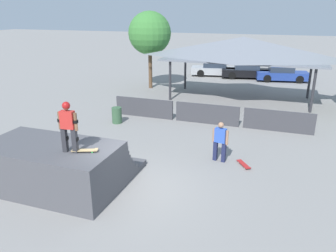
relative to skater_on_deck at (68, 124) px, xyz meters
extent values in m
plane|color=gray|center=(1.51, 1.01, -2.48)|extent=(160.00, 160.00, 0.00)
cube|color=#4C4C51|center=(-0.97, 0.99, -2.38)|extent=(4.44, 3.89, 0.20)
cube|color=#4C4C51|center=(-0.97, 0.61, -2.19)|extent=(4.44, 3.14, 0.20)
cube|color=#4C4C51|center=(-0.97, 0.47, -1.99)|extent=(4.44, 2.86, 0.20)
cube|color=#4C4C51|center=(-0.97, 0.38, -1.80)|extent=(4.44, 2.67, 0.20)
cube|color=#4C4C51|center=(-0.97, 0.31, -1.60)|extent=(4.44, 2.54, 0.20)
cube|color=#4C4C51|center=(-0.97, 0.26, -1.41)|extent=(4.44, 2.44, 0.20)
cube|color=#4C4C51|center=(-0.97, 0.23, -1.21)|extent=(4.44, 2.38, 0.20)
cube|color=#4C4C51|center=(-0.97, 0.21, -1.02)|extent=(4.44, 2.34, 0.20)
cylinder|color=silver|center=(-0.97, 1.37, -0.95)|extent=(4.35, 0.07, 0.07)
cube|color=#2D2D33|center=(0.17, 0.02, -0.53)|extent=(0.16, 0.16, 0.77)
cube|color=black|center=(0.16, 0.04, -0.49)|extent=(0.19, 0.15, 0.11)
cube|color=#2D2D33|center=(-0.17, -0.02, -0.53)|extent=(0.16, 0.16, 0.77)
cube|color=black|center=(-0.17, 0.01, -0.49)|extent=(0.19, 0.15, 0.11)
cube|color=red|center=(0.00, 0.00, 0.12)|extent=(0.44, 0.25, 0.55)
cylinder|color=brown|center=(0.26, 0.03, 0.08)|extent=(0.11, 0.11, 0.55)
cylinder|color=black|center=(0.26, 0.03, 0.09)|extent=(0.17, 0.17, 0.08)
cylinder|color=brown|center=(-0.26, -0.03, 0.08)|extent=(0.11, 0.11, 0.55)
cylinder|color=black|center=(-0.26, -0.03, 0.09)|extent=(0.17, 0.17, 0.08)
sphere|color=brown|center=(0.00, 0.00, 0.53)|extent=(0.21, 0.21, 0.21)
sphere|color=#B21919|center=(0.00, 0.00, 0.56)|extent=(0.24, 0.24, 0.24)
cylinder|color=green|center=(0.60, 0.29, -0.89)|extent=(0.06, 0.05, 0.05)
cylinder|color=green|center=(0.65, 0.16, -0.89)|extent=(0.06, 0.05, 0.05)
cylinder|color=green|center=(0.15, 0.11, -0.89)|extent=(0.06, 0.05, 0.05)
cylinder|color=green|center=(0.20, -0.02, -0.89)|extent=(0.06, 0.05, 0.05)
cube|color=tan|center=(0.40, 0.13, -0.86)|extent=(0.80, 0.48, 0.02)
cube|color=tan|center=(0.74, 0.27, -0.84)|extent=(0.16, 0.22, 0.02)
cube|color=#1E2347|center=(3.70, 4.19, -2.08)|extent=(0.18, 0.18, 0.80)
cube|color=#1E2347|center=(4.04, 4.13, -2.08)|extent=(0.18, 0.18, 0.80)
cube|color=blue|center=(3.87, 4.16, -1.39)|extent=(0.47, 0.29, 0.57)
cylinder|color=#A87A5B|center=(3.60, 4.21, -1.44)|extent=(0.12, 0.12, 0.57)
cylinder|color=#A87A5B|center=(4.14, 4.11, -1.44)|extent=(0.12, 0.12, 0.57)
sphere|color=#A87A5B|center=(3.87, 4.16, -0.96)|extent=(0.22, 0.22, 0.22)
cylinder|color=silver|center=(5.05, 3.88, -2.45)|extent=(0.05, 0.06, 0.05)
cylinder|color=silver|center=(4.93, 3.80, -2.45)|extent=(0.05, 0.06, 0.05)
cylinder|color=silver|center=(4.76, 4.30, -2.45)|extent=(0.05, 0.06, 0.05)
cylinder|color=silver|center=(4.64, 4.23, -2.45)|extent=(0.05, 0.06, 0.05)
cube|color=#B22323|center=(4.84, 4.05, -2.42)|extent=(0.63, 0.79, 0.02)
cube|color=#B22323|center=(5.06, 3.74, -2.40)|extent=(0.22, 0.19, 0.02)
cube|color=#3D3D42|center=(-1.24, 8.51, -1.96)|extent=(3.38, 0.12, 1.05)
cube|color=#3D3D42|center=(2.36, 8.51, -1.96)|extent=(3.38, 0.12, 1.05)
cube|color=#3D3D42|center=(5.96, 8.51, -1.96)|extent=(3.38, 0.12, 1.05)
cylinder|color=#2D2D33|center=(-1.07, 12.49, -1.18)|extent=(0.16, 0.16, 2.60)
cylinder|color=#2D2D33|center=(7.67, 12.49, -1.18)|extent=(0.16, 0.16, 2.60)
cylinder|color=#2D2D33|center=(-1.07, 16.02, -1.18)|extent=(0.16, 0.16, 2.60)
cylinder|color=#2D2D33|center=(7.67, 16.02, -1.18)|extent=(0.16, 0.16, 2.60)
cube|color=slate|center=(3.30, 14.26, 0.17)|extent=(10.28, 4.15, 0.10)
pyramid|color=slate|center=(3.30, 14.26, 0.92)|extent=(10.08, 4.07, 1.41)
cylinder|color=brown|center=(-3.68, 15.45, -0.99)|extent=(0.28, 0.28, 2.98)
sphere|color=#3D7F38|center=(-3.68, 15.45, 1.63)|extent=(3.15, 3.15, 3.15)
cylinder|color=#385B3D|center=(-2.17, 7.02, -2.06)|extent=(0.52, 0.52, 0.85)
cube|color=#A8AAAF|center=(0.09, 22.09, -2.00)|extent=(4.65, 2.41, 0.62)
cube|color=#283342|center=(-0.02, 22.06, -1.46)|extent=(2.26, 1.72, 0.46)
cube|color=#A8AAAF|center=(-0.02, 22.06, -1.23)|extent=(2.17, 1.67, 0.04)
cylinder|color=black|center=(1.28, 23.06, -2.16)|extent=(0.67, 0.31, 0.64)
cylinder|color=black|center=(1.55, 21.60, -2.16)|extent=(0.67, 0.31, 0.64)
cylinder|color=black|center=(-1.37, 22.57, -2.16)|extent=(0.67, 0.31, 0.64)
cylinder|color=black|center=(-1.10, 21.11, -2.16)|extent=(0.67, 0.31, 0.64)
cube|color=black|center=(2.98, 21.93, -2.00)|extent=(4.79, 2.51, 0.62)
cube|color=#283342|center=(2.87, 21.91, -1.46)|extent=(2.34, 1.78, 0.46)
cube|color=black|center=(2.87, 21.91, -1.23)|extent=(2.24, 1.73, 0.04)
cylinder|color=black|center=(4.20, 22.94, -2.16)|extent=(0.67, 0.32, 0.64)
cylinder|color=black|center=(4.49, 21.46, -2.16)|extent=(0.67, 0.32, 0.64)
cylinder|color=black|center=(1.47, 22.40, -2.16)|extent=(0.67, 0.32, 0.64)
cylinder|color=black|center=(1.77, 20.92, -2.16)|extent=(0.67, 0.32, 0.64)
cube|color=navy|center=(5.88, 21.55, -2.00)|extent=(4.48, 2.42, 0.62)
cube|color=#283342|center=(5.77, 21.53, -1.46)|extent=(2.19, 1.74, 0.46)
cube|color=navy|center=(5.77, 21.53, -1.23)|extent=(2.10, 1.69, 0.04)
cylinder|color=black|center=(7.01, 22.53, -2.16)|extent=(0.67, 0.31, 0.64)
cylinder|color=black|center=(7.29, 21.05, -2.16)|extent=(0.67, 0.31, 0.64)
cylinder|color=black|center=(4.46, 22.05, -2.16)|extent=(0.67, 0.31, 0.64)
cylinder|color=black|center=(4.74, 20.57, -2.16)|extent=(0.67, 0.31, 0.64)
camera|label=1|loc=(5.87, -7.72, 3.18)|focal=35.00mm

